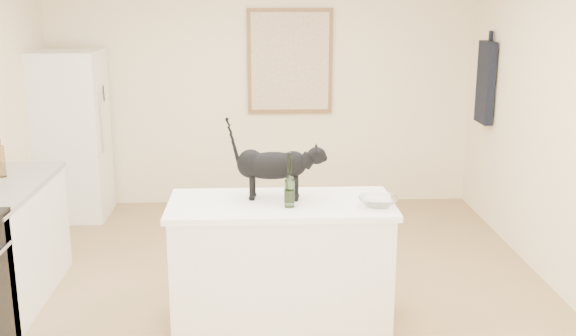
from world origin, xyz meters
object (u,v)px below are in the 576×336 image
(glass_bowl, at_px, (378,201))
(wine_bottle, at_px, (290,184))
(black_cat, at_px, (273,169))
(fridge, at_px, (71,135))

(glass_bowl, bearing_deg, wine_bottle, 178.96)
(black_cat, bearing_deg, wine_bottle, -54.29)
(wine_bottle, bearing_deg, black_cat, 118.86)
(fridge, height_order, glass_bowl, fridge)
(wine_bottle, bearing_deg, glass_bowl, -1.04)
(glass_bowl, bearing_deg, black_cat, 163.63)
(black_cat, distance_m, wine_bottle, 0.22)
(wine_bottle, height_order, glass_bowl, wine_bottle)
(fridge, relative_size, glass_bowl, 6.65)
(fridge, distance_m, wine_bottle, 3.40)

